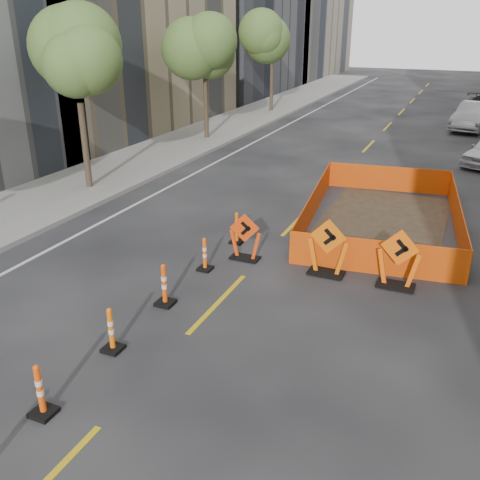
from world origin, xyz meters
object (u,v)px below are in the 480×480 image
at_px(channelizer_2, 40,390).
at_px(parked_car_mid, 474,116).
at_px(chevron_sign_center, 328,247).
at_px(channelizer_6, 237,228).
at_px(channelizer_3, 111,330).
at_px(channelizer_5, 205,254).
at_px(chevron_sign_left, 245,237).
at_px(chevron_sign_right, 399,259).
at_px(channelizer_4, 164,285).

distance_m(channelizer_2, parked_car_mid, 30.10).
xyz_separation_m(channelizer_2, chevron_sign_center, (2.95, 7.06, 0.28)).
bearing_deg(channelizer_6, channelizer_3, -90.28).
bearing_deg(chevron_sign_center, channelizer_5, -165.44).
height_order(chevron_sign_center, parked_car_mid, parked_car_mid).
height_order(channelizer_2, channelizer_5, channelizer_2).
bearing_deg(chevron_sign_left, channelizer_5, -139.82).
xyz_separation_m(channelizer_6, chevron_sign_right, (4.74, -1.01, 0.30)).
xyz_separation_m(channelizer_2, channelizer_3, (-0.06, 2.02, -0.01)).
bearing_deg(channelizer_2, channelizer_3, 91.71).
height_order(channelizer_4, chevron_sign_left, chevron_sign_left).
bearing_deg(channelizer_3, chevron_sign_left, 82.08).
bearing_deg(channelizer_2, chevron_sign_center, 67.32).
bearing_deg(chevron_sign_center, parked_car_mid, 78.83).
relative_size(chevron_sign_left, chevron_sign_right, 0.87).
height_order(chevron_sign_left, parked_car_mid, parked_car_mid).
height_order(channelizer_4, channelizer_6, channelizer_4).
bearing_deg(channelizer_4, channelizer_5, 89.79).
bearing_deg(parked_car_mid, channelizer_2, -89.84).
relative_size(channelizer_5, channelizer_6, 0.96).
relative_size(channelizer_6, chevron_sign_left, 0.71).
bearing_deg(channelizer_6, chevron_sign_left, -55.10).
xyz_separation_m(channelizer_3, channelizer_4, (0.00, 2.02, 0.04)).
xyz_separation_m(channelizer_4, channelizer_6, (0.03, 4.04, -0.04)).
xyz_separation_m(channelizer_5, parked_car_mid, (5.85, 23.47, 0.33)).
relative_size(channelizer_3, channelizer_4, 0.93).
bearing_deg(chevron_sign_right, chevron_sign_center, -176.31).
height_order(channelizer_6, chevron_sign_left, chevron_sign_left).
height_order(channelizer_4, chevron_sign_center, chevron_sign_center).
relative_size(channelizer_3, channelizer_6, 1.01).
relative_size(channelizer_2, channelizer_6, 1.04).
height_order(channelizer_4, parked_car_mid, parked_car_mid).
bearing_deg(parked_car_mid, channelizer_6, -93.93).
bearing_deg(channelizer_6, parked_car_mid, 74.80).
bearing_deg(channelizer_2, channelizer_6, 90.22).
xyz_separation_m(channelizer_2, chevron_sign_right, (4.71, 7.06, 0.28)).
distance_m(channelizer_5, chevron_sign_center, 3.18).
relative_size(channelizer_2, chevron_sign_left, 0.74).
bearing_deg(parked_car_mid, chevron_sign_left, -91.67).
relative_size(channelizer_5, chevron_sign_center, 0.59).
bearing_deg(parked_car_mid, channelizer_5, -92.72).
distance_m(channelizer_2, channelizer_4, 4.04).
distance_m(channelizer_6, chevron_sign_right, 4.86).
relative_size(channelizer_2, channelizer_3, 1.03).
height_order(channelizer_2, parked_car_mid, parked_car_mid).
relative_size(channelizer_5, chevron_sign_right, 0.59).
bearing_deg(channelizer_3, parked_car_mid, 77.98).
bearing_deg(chevron_sign_left, parked_car_mid, 60.95).
distance_m(channelizer_4, chevron_sign_left, 3.15).
height_order(chevron_sign_center, chevron_sign_right, chevron_sign_center).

